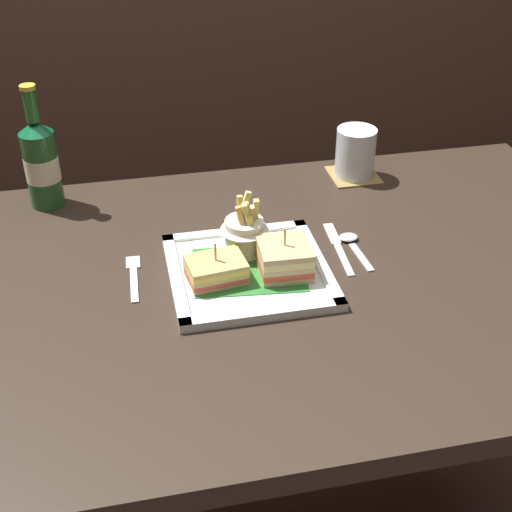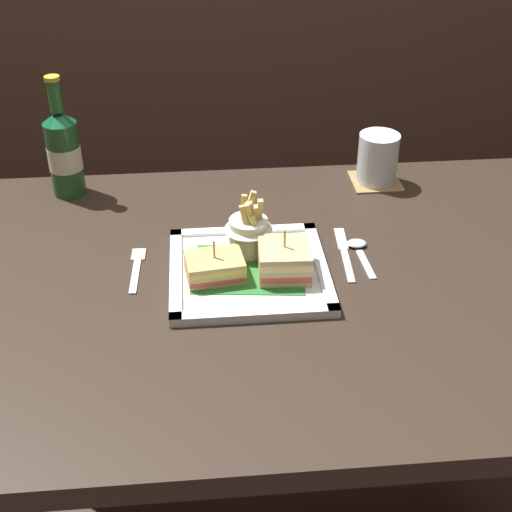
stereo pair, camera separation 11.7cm
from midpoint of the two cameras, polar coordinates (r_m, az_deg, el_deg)
dining_table at (r=1.25m, az=-2.10°, el=-5.64°), size 1.34×0.82×0.76m
square_plate at (r=1.19m, az=-3.42°, el=-1.37°), size 0.26×0.26×0.02m
sandwich_half_left at (r=1.16m, az=-6.13°, el=-1.23°), size 0.10×0.08×0.07m
sandwich_half_right at (r=1.17m, az=-0.56°, el=-0.29°), size 0.09×0.09×0.08m
fries_cup at (r=1.21m, az=-3.70°, el=2.05°), size 0.08×0.08×0.11m
beer_bottle at (r=1.43m, az=-19.23°, el=7.10°), size 0.07×0.07×0.24m
drink_coaster at (r=1.51m, az=5.69°, el=6.44°), size 0.10×0.10×0.00m
water_glass at (r=1.49m, az=5.79°, el=8.06°), size 0.08×0.08×0.10m
fork at (r=1.21m, az=-12.57°, el=-1.63°), size 0.03×0.13×0.00m
knife at (r=1.26m, az=4.00°, el=0.72°), size 0.03×0.17×0.00m
spoon at (r=1.27m, az=5.13°, el=1.05°), size 0.03×0.12×0.01m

